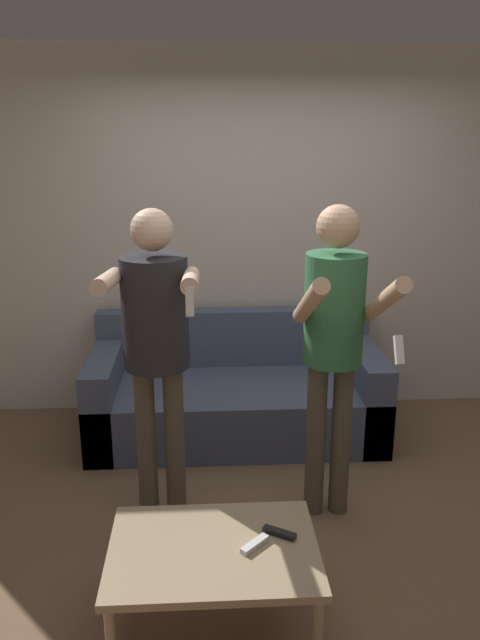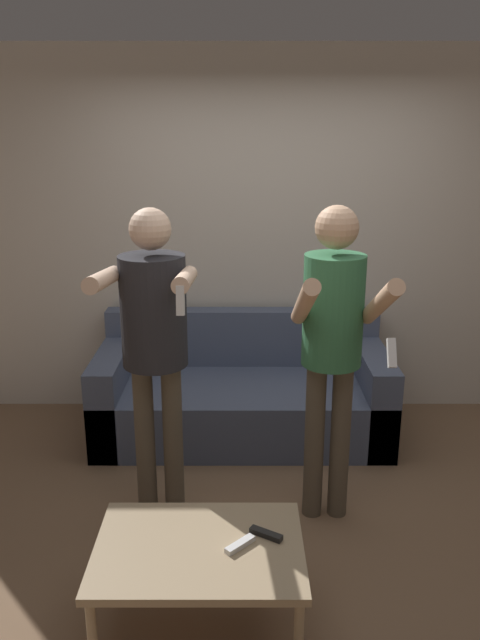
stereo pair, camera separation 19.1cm
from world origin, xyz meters
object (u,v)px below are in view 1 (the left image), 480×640
at_px(person_standing_right, 334,330).
at_px(remote_far, 279,533).
at_px(remote_near, 255,544).
at_px(couch, 236,396).
at_px(coffee_table, 214,555).
at_px(person_standing_left, 156,332).

bearing_deg(person_standing_right, remote_far, -115.22).
bearing_deg(remote_near, remote_far, 32.53).
height_order(couch, remote_far, couch).
bearing_deg(couch, coffee_table, -95.73).
bearing_deg(person_standing_left, remote_near, -62.61).
height_order(couch, remote_near, couch).
relative_size(couch, remote_far, 13.89).
xyz_separation_m(person_standing_right, remote_near, (-0.49, -0.87, -0.66)).
bearing_deg(remote_near, person_standing_left, 117.39).
distance_m(couch, person_standing_right, 1.43).
bearing_deg(person_standing_right, person_standing_left, 179.65).
height_order(couch, person_standing_left, person_standing_left).
bearing_deg(remote_near, person_standing_right, 60.65).
bearing_deg(remote_near, coffee_table, 177.17).
bearing_deg(person_standing_left, couch, 65.95).
bearing_deg(person_standing_left, remote_far, -54.78).
relative_size(person_standing_left, remote_near, 13.22).
height_order(person_standing_left, person_standing_right, person_standing_right).
relative_size(coffee_table, remote_near, 6.70).
bearing_deg(coffee_table, remote_far, 12.42).
bearing_deg(person_standing_left, person_standing_right, -0.35).
bearing_deg(coffee_table, couch, 84.27).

